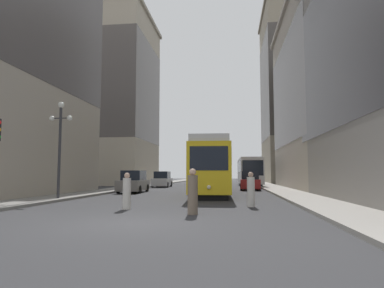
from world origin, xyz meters
name	(u,v)px	position (x,y,z in m)	size (l,w,h in m)	color
ground_plane	(130,224)	(0.00, 0.00, 0.00)	(200.00, 200.00, 0.00)	#303033
sidewalk_left	(160,184)	(-7.57, 40.00, 0.07)	(2.64, 120.00, 0.15)	gray
sidewalk_right	(262,184)	(7.57, 40.00, 0.07)	(2.64, 120.00, 0.15)	gray
streetcar	(211,167)	(1.66, 15.45, 2.10)	(3.09, 13.33, 3.89)	black
transit_bus	(249,171)	(5.42, 33.49, 1.95)	(2.79, 11.75, 3.45)	black
parked_car_left_near	(162,180)	(-4.95, 28.88, 0.84)	(2.01, 4.80, 1.82)	black
parked_car_left_mid	(134,182)	(-4.95, 17.15, 0.84)	(2.00, 4.52, 1.82)	black
parked_car_right_far	(250,181)	(4.95, 22.99, 0.84)	(1.99, 4.59, 1.82)	black
pedestrian_crossing_near	(127,192)	(-1.40, 4.10, 0.75)	(0.36, 0.36, 1.60)	beige
pedestrian_crossing_far	(193,193)	(1.69, 2.61, 0.82)	(0.39, 0.39, 1.76)	#6B5B4C
pedestrian_on_sidewalk	(251,191)	(4.09, 5.89, 0.77)	(0.37, 0.37, 1.64)	beige
lamp_post_left_near	(60,135)	(-6.85, 8.32, 3.86)	(1.41, 0.36, 5.67)	#333338
building_left_corner	(114,97)	(-14.27, 37.94, 13.01)	(11.36, 14.82, 25.25)	#B2A893
building_right_corner	(303,93)	(15.24, 47.61, 15.17)	(13.30, 15.20, 29.41)	gray
building_right_midblock	(362,94)	(16.55, 25.40, 9.68)	(15.93, 19.79, 18.84)	#A89E8E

